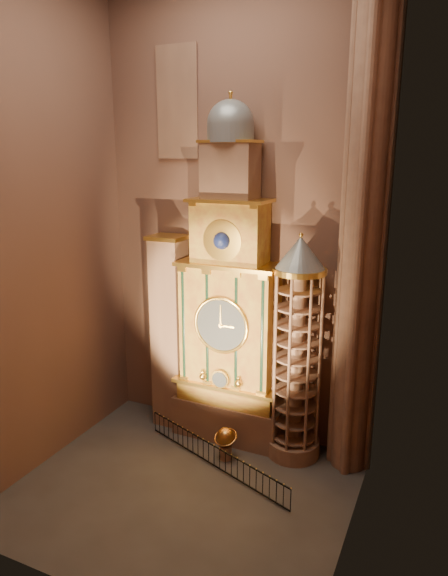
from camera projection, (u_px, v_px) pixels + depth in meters
The scene contains 11 objects.
floor at pixel (183, 490), 22.22m from camera, with size 14.00×14.00×0.00m, color #383330.
wall_back at pixel (239, 221), 24.73m from camera, with size 22.00×22.00×0.00m, color brown.
wall_left at pixel (37, 228), 22.27m from camera, with size 22.00×22.00×0.00m, color brown.
wall_right at pixel (365, 252), 16.63m from camera, with size 22.00×22.00×0.00m, color brown.
astronomical_clock at pixel (230, 312), 24.91m from camera, with size 5.60×2.41×16.70m.
portrait_tower at pixel (170, 332), 26.68m from camera, with size 1.80×1.60×10.20m.
stair_turret at pixel (297, 352), 23.62m from camera, with size 2.50×2.50×10.80m.
gothic_pier at pixel (364, 231), 21.40m from camera, with size 2.04×2.04×22.00m.
stained_glass_window at pixel (177, 103), 24.56m from camera, with size 2.20×0.14×5.20m.
celestial_globe at pixel (226, 441), 24.29m from camera, with size 1.24×1.18×1.59m.
iron_railing at pixel (214, 456), 23.70m from camera, with size 8.37×3.20×1.07m.
Camera 1 is at (9.66, -16.81, 14.06)m, focal length 32.00 mm.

